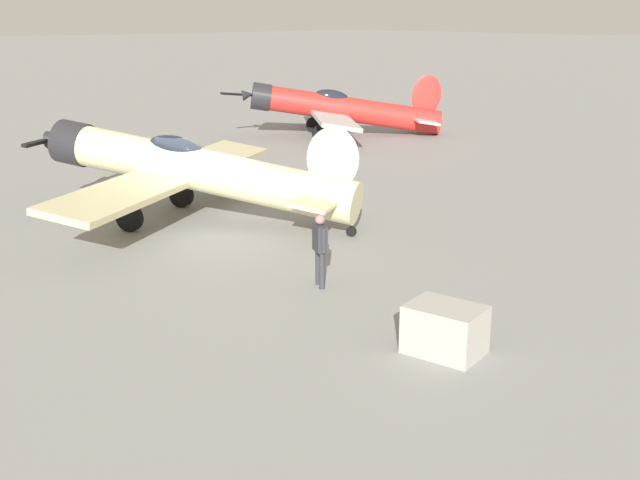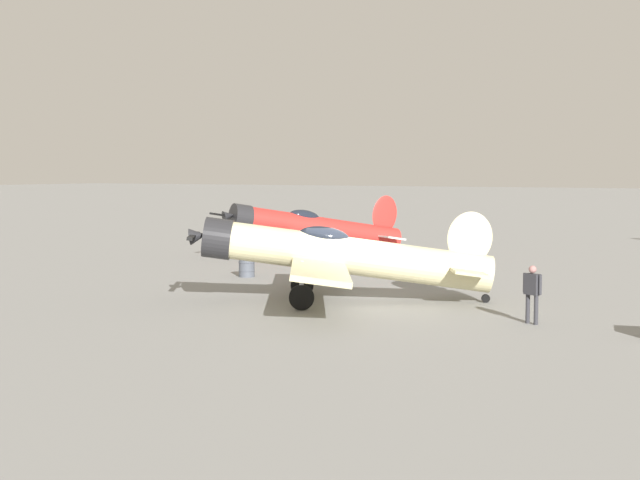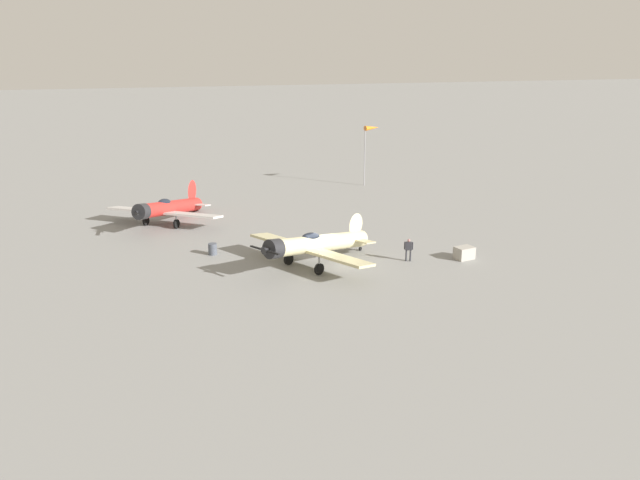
{
  "view_description": "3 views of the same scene",
  "coord_description": "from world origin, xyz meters",
  "px_view_note": "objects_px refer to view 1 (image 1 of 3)",
  "views": [
    {
      "loc": [
        -11.97,
        -18.78,
        5.95
      ],
      "look_at": [
        -1.12,
        -6.36,
        1.1
      ],
      "focal_mm": 43.32,
      "sensor_mm": 36.0,
      "label": 1
    },
    {
      "loc": [
        -26.24,
        -13.55,
        4.39
      ],
      "look_at": [
        4.96,
        4.01,
        1.6
      ],
      "focal_mm": 50.5,
      "sensor_mm": 36.0,
      "label": 2
    },
    {
      "loc": [
        -43.37,
        12.4,
        15.33
      ],
      "look_at": [
        0.0,
        0.0,
        1.8
      ],
      "focal_mm": 37.22,
      "sensor_mm": 36.0,
      "label": 3
    }
  ],
  "objects_px": {
    "ground_crew_mechanic": "(320,244)",
    "equipment_crate": "(445,330)",
    "airplane_mid_apron": "(340,109)",
    "airplane_foreground": "(190,169)",
    "fuel_drum": "(200,158)"
  },
  "relations": [
    {
      "from": "airplane_mid_apron",
      "to": "ground_crew_mechanic",
      "type": "distance_m",
      "value": 22.32
    },
    {
      "from": "ground_crew_mechanic",
      "to": "fuel_drum",
      "type": "distance_m",
      "value": 14.57
    },
    {
      "from": "airplane_foreground",
      "to": "ground_crew_mechanic",
      "type": "distance_m",
      "value": 6.87
    },
    {
      "from": "airplane_foreground",
      "to": "fuel_drum",
      "type": "xyz_separation_m",
      "value": [
        4.59,
        6.7,
        -1.16
      ]
    },
    {
      "from": "ground_crew_mechanic",
      "to": "equipment_crate",
      "type": "distance_m",
      "value": 4.25
    },
    {
      "from": "ground_crew_mechanic",
      "to": "fuel_drum",
      "type": "xyz_separation_m",
      "value": [
        5.46,
        13.49,
        -0.59
      ]
    },
    {
      "from": "airplane_mid_apron",
      "to": "fuel_drum",
      "type": "relative_size",
      "value": 11.9
    },
    {
      "from": "ground_crew_mechanic",
      "to": "equipment_crate",
      "type": "relative_size",
      "value": 1.1
    },
    {
      "from": "ground_crew_mechanic",
      "to": "airplane_mid_apron",
      "type": "bearing_deg",
      "value": 69.87
    },
    {
      "from": "equipment_crate",
      "to": "airplane_foreground",
      "type": "bearing_deg",
      "value": 82.19
    },
    {
      "from": "fuel_drum",
      "to": "ground_crew_mechanic",
      "type": "bearing_deg",
      "value": -112.05
    },
    {
      "from": "airplane_mid_apron",
      "to": "equipment_crate",
      "type": "xyz_separation_m",
      "value": [
        -16.06,
        -20.3,
        -0.92
      ]
    },
    {
      "from": "airplane_foreground",
      "to": "equipment_crate",
      "type": "height_order",
      "value": "airplane_foreground"
    },
    {
      "from": "airplane_foreground",
      "to": "equipment_crate",
      "type": "distance_m",
      "value": 11.12
    },
    {
      "from": "airplane_foreground",
      "to": "ground_crew_mechanic",
      "type": "xyz_separation_m",
      "value": [
        -0.87,
        -6.79,
        -0.57
      ]
    }
  ]
}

